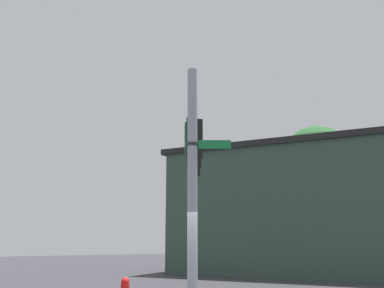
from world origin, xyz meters
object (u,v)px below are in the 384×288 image
traffic_light_mid_inner (192,151)px  traffic_light_mid_outer (191,161)px  traffic_light_nearest_pole (192,139)px  street_name_sign (203,144)px

traffic_light_mid_inner → traffic_light_mid_outer: (0.86, 1.69, 0.00)m
traffic_light_mid_inner → traffic_light_nearest_pole: bearing=-117.0°
traffic_light_mid_inner → traffic_light_mid_outer: size_ratio=1.00×
traffic_light_nearest_pole → traffic_light_mid_outer: (1.72, 3.37, 0.00)m
traffic_light_mid_inner → traffic_light_mid_outer: bearing=63.0°
traffic_light_nearest_pole → traffic_light_mid_inner: size_ratio=1.00×
traffic_light_nearest_pole → traffic_light_mid_inner: (0.86, 1.69, 0.00)m
traffic_light_nearest_pole → traffic_light_mid_outer: size_ratio=1.00×
street_name_sign → traffic_light_nearest_pole: bearing=70.7°
street_name_sign → traffic_light_mid_inner: bearing=67.0°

